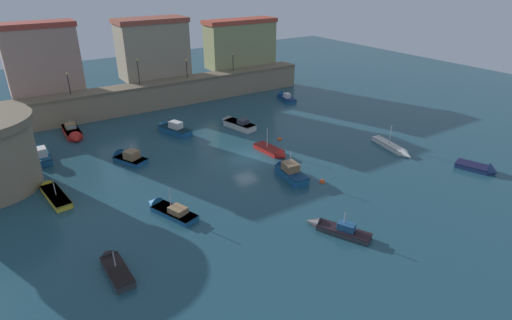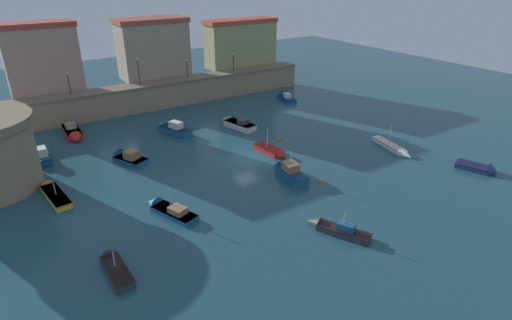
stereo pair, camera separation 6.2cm
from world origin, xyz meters
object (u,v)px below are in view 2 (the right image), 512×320
Objects in this scene: quay_lamp_1 at (138,68)px; moored_boat_2 at (284,97)px; quay_lamp_0 at (68,80)px; moored_boat_12 at (334,228)px; moored_boat_4 at (481,169)px; moored_boat_7 at (235,123)px; moored_boat_13 at (73,133)px; mooring_buoy_0 at (280,139)px; moored_boat_8 at (171,128)px; quay_lamp_2 at (187,65)px; moored_boat_10 at (166,209)px; moored_boat_9 at (113,265)px; mooring_buoy_1 at (322,182)px; moored_boat_11 at (274,152)px; moored_boat_1 at (41,154)px; quay_lamp_3 at (233,59)px; moored_boat_0 at (52,192)px; moored_boat_3 at (394,148)px; moored_boat_6 at (288,171)px; moored_boat_5 at (125,157)px.

moored_boat_2 is at bearing -19.00° from quay_lamp_1.
quay_lamp_0 is 42.21m from moored_boat_12.
moored_boat_4 is 30.13m from moored_boat_7.
moored_boat_13 is 26.51m from mooring_buoy_0.
quay_lamp_0 is at bearing 19.76° from moored_boat_8.
moored_boat_10 is at bearing -118.30° from quay_lamp_2.
quay_lamp_2 reaches higher than moored_boat_9.
mooring_buoy_1 is (-0.56, -33.01, -5.88)m from quay_lamp_2.
moored_boat_1 is at bearing -126.07° from moored_boat_11.
quay_lamp_3 is at bearing -71.81° from moored_boat_1.
moored_boat_8 is 27.44m from moored_boat_9.
mooring_buoy_1 is (-3.19, -11.65, 0.00)m from mooring_buoy_0.
moored_boat_0 is 1.12× the size of moored_boat_8.
moored_boat_1 reaches higher than moored_boat_4.
moored_boat_7 is (0.28, -14.29, -5.39)m from quay_lamp_2.
mooring_buoy_0 is (3.26, 3.24, -0.31)m from moored_boat_11.
moored_boat_4 is 22.46m from moored_boat_11.
moored_boat_9 is at bearing -131.21° from quay_lamp_3.
moored_boat_13 is at bearing -118.09° from moored_boat_3.
moored_boat_3 is at bearing -83.46° from quay_lamp_3.
quay_lamp_0 is at bearing -29.64° from moored_boat_1.
quay_lamp_2 reaches higher than moored_boat_12.
moored_boat_9 is at bearing 111.10° from moored_boat_6.
moored_boat_9 is (-4.63, -34.87, -5.65)m from quay_lamp_0.
moored_boat_6 is at bearing 123.68° from mooring_buoy_1.
quay_lamp_0 reaches higher than quay_lamp_3.
moored_boat_12 is (16.58, -5.21, 0.01)m from moored_boat_9.
mooring_buoy_1 is (22.97, -22.09, -0.54)m from moored_boat_1.
quay_lamp_2 reaches higher than moored_boat_3.
moored_boat_10 is at bearing 135.67° from moored_boat_8.
quay_lamp_1 is at bearing -20.92° from moored_boat_8.
moored_boat_7 is at bearing -81.80° from moored_boat_0.
moored_boat_6 is 19.22m from moored_boat_8.
moored_boat_12 is at bearing -86.86° from quay_lamp_1.
moored_boat_12 is at bearing -52.88° from moored_boat_3.
moored_boat_6 is at bearing -121.47° from mooring_buoy_0.
quay_lamp_2 is 25.23m from moored_boat_11.
moored_boat_12 is at bearing 177.78° from moored_boat_5.
moored_boat_5 reaches higher than moored_boat_2.
moored_boat_8 is 1.02× the size of moored_boat_10.
moored_boat_5 is at bearing 118.68° from moored_boat_2.
quay_lamp_3 is 0.67× the size of moored_boat_4.
moored_boat_5 is 0.98× the size of moored_boat_11.
moored_boat_0 is 1.09× the size of moored_boat_7.
moored_boat_4 is at bearing -129.04° from moored_boat_10.
moored_boat_10 is 0.94× the size of moored_boat_13.
quay_lamp_3 is 38.87m from moored_boat_0.
moored_boat_8 is 10.15× the size of mooring_buoy_1.
moored_boat_3 is (29.53, -31.57, -5.69)m from quay_lamp_0.
moored_boat_6 reaches higher than moored_boat_3.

